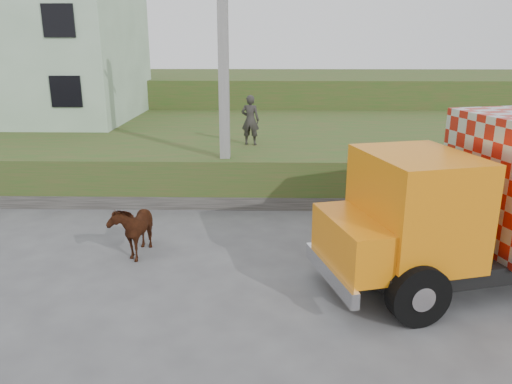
{
  "coord_description": "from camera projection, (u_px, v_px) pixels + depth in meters",
  "views": [
    {
      "loc": [
        0.28,
        -10.44,
        4.92
      ],
      "look_at": [
        0.02,
        1.61,
        1.3
      ],
      "focal_mm": 35.0,
      "sensor_mm": 36.0,
      "label": 1
    }
  ],
  "objects": [
    {
      "name": "ground",
      "position": [
        254.0,
        266.0,
        11.42
      ],
      "size": [
        120.0,
        120.0,
        0.0
      ],
      "primitive_type": "plane",
      "color": "#474749",
      "rests_on": "ground"
    },
    {
      "name": "embankment",
      "position": [
        260.0,
        147.0,
        20.77
      ],
      "size": [
        40.0,
        12.0,
        1.5
      ],
      "primitive_type": "cube",
      "color": "#2A551C",
      "rests_on": "ground"
    },
    {
      "name": "embankment_far",
      "position": [
        263.0,
        98.0,
        32.05
      ],
      "size": [
        40.0,
        12.0,
        3.0
      ],
      "primitive_type": "cube",
      "color": "#2A551C",
      "rests_on": "ground"
    },
    {
      "name": "retaining_strip",
      "position": [
        193.0,
        201.0,
        15.42
      ],
      "size": [
        16.0,
        0.5,
        0.4
      ],
      "primitive_type": "cube",
      "color": "#595651",
      "rests_on": "ground"
    },
    {
      "name": "building",
      "position": [
        21.0,
        52.0,
        22.8
      ],
      "size": [
        10.0,
        8.0,
        6.0
      ],
      "primitive_type": "cube",
      "color": "#B8D8B9",
      "rests_on": "embankment"
    },
    {
      "name": "utility_pole",
      "position": [
        224.0,
        72.0,
        14.67
      ],
      "size": [
        1.2,
        0.3,
        8.0
      ],
      "color": "gray",
      "rests_on": "ground"
    },
    {
      "name": "cow",
      "position": [
        134.0,
        227.0,
        11.97
      ],
      "size": [
        0.85,
        1.63,
        1.33
      ],
      "primitive_type": "imported",
      "rotation": [
        0.0,
        0.0,
        -0.09
      ],
      "color": "#37170D",
      "rests_on": "ground"
    },
    {
      "name": "pedestrian",
      "position": [
        250.0,
        120.0,
        17.16
      ],
      "size": [
        0.69,
        0.51,
        1.71
      ],
      "primitive_type": "imported",
      "rotation": [
        0.0,
        0.0,
        2.96
      ],
      "color": "#33302D",
      "rests_on": "embankment"
    }
  ]
}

